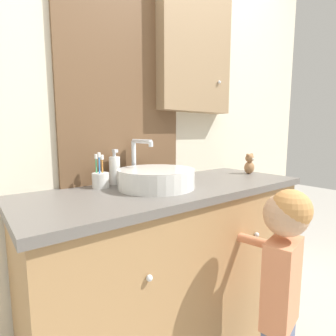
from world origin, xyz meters
The scene contains 7 objects.
wall_back centered at (0.02, 0.62, 1.28)m, with size 3.20×0.18×2.50m.
vanity_counter centered at (0.00, 0.32, 0.45)m, with size 1.44×0.55×0.89m.
sink_basin centered at (-0.10, 0.34, 0.94)m, with size 0.36×0.41×0.23m.
toothbrush_holder centered at (-0.30, 0.50, 0.93)m, with size 0.08×0.08×0.17m.
soap_dispenser centered at (-0.21, 0.54, 0.96)m, with size 0.05×0.05×0.18m.
child_figure centered at (0.18, -0.16, 0.58)m, with size 0.21×0.46×0.93m.
teddy_bear centered at (0.62, 0.32, 0.95)m, with size 0.07×0.06×0.13m.
Camera 1 is at (-0.80, -0.67, 1.15)m, focal length 28.00 mm.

